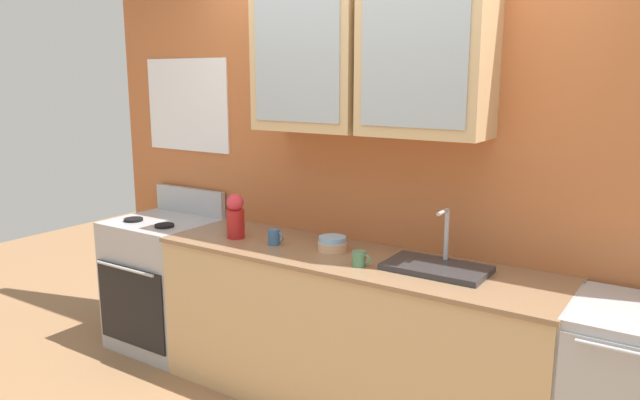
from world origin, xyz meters
name	(u,v)px	position (x,y,z in m)	size (l,w,h in m)	color
back_wall_unit	(378,143)	(-0.01, 0.31, 1.46)	(4.19, 0.42, 2.66)	#B76638
counter	(349,333)	(0.00, 0.00, 0.44)	(2.29, 0.62, 0.88)	tan
stove_range	(165,282)	(-1.47, 0.00, 0.45)	(0.66, 0.62, 1.06)	#ADAFB5
sink_faucet	(437,266)	(0.49, 0.03, 0.91)	(0.51, 0.29, 0.30)	#2D2D30
bowl_stack	(332,244)	(-0.13, 0.04, 0.92)	(0.16, 0.16, 0.08)	#E0AD7F
vase	(235,216)	(-0.76, -0.05, 1.02)	(0.11, 0.11, 0.27)	#B21E1E
cup_near_sink	(359,259)	(0.13, -0.12, 0.92)	(0.10, 0.07, 0.08)	#4C7F59
cup_near_bowls	(274,237)	(-0.48, -0.05, 0.93)	(0.10, 0.07, 0.09)	#38608C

